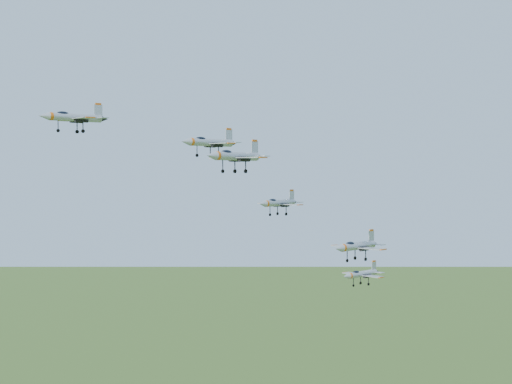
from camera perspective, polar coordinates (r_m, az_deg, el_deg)
jet_lead at (r=127.40m, az=-14.41°, el=5.82°), size 12.91×10.77×3.45m
jet_left_high at (r=128.70m, az=-3.77°, el=4.00°), size 12.89×10.84×3.46m
jet_right_high at (r=101.29m, az=-1.70°, el=2.90°), size 11.42×9.73×3.11m
jet_left_low at (r=143.36m, az=1.79°, el=-0.87°), size 12.00×10.25×3.29m
jet_right_low at (r=121.43m, az=8.04°, el=-4.29°), size 11.94×10.12×3.23m
jet_trail at (r=137.98m, az=8.41°, el=-6.50°), size 10.63×8.93×2.85m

